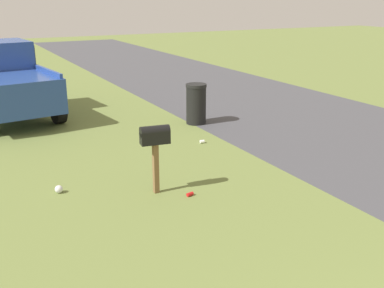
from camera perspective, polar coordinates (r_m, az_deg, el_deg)
mailbox at (r=7.86m, az=-4.62°, el=0.54°), size 0.27×0.53×1.23m
pickup_truck at (r=14.29m, az=-22.49°, el=7.65°), size 5.00×2.62×2.09m
trash_bin at (r=12.42m, az=0.52°, el=5.03°), size 0.56×0.56×1.09m
litter_can_midfield_a at (r=8.03m, az=-0.25°, el=-6.25°), size 0.09×0.13×0.07m
litter_cup_far_scatter at (r=10.84m, az=1.26°, el=0.31°), size 0.10×0.11×0.08m
litter_bag_midfield_b at (r=8.47m, az=-16.23°, el=-5.42°), size 0.14×0.14×0.14m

